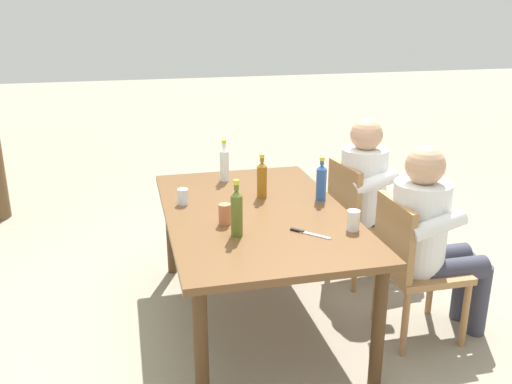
% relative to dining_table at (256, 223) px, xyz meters
% --- Properties ---
extents(ground_plane, '(24.00, 24.00, 0.00)m').
position_rel_dining_table_xyz_m(ground_plane, '(0.00, 0.00, -0.66)').
color(ground_plane, gray).
extents(dining_table, '(1.72, 1.07, 0.74)m').
position_rel_dining_table_xyz_m(dining_table, '(0.00, 0.00, 0.00)').
color(dining_table, brown).
rests_on(dining_table, ground_plane).
extents(chair_near_right, '(0.48, 0.48, 0.87)m').
position_rel_dining_table_xyz_m(chair_near_right, '(0.38, -0.84, -0.17)').
color(chair_near_right, '#A37547').
rests_on(chair_near_right, ground_plane).
extents(chair_near_left, '(0.44, 0.44, 0.87)m').
position_rel_dining_table_xyz_m(chair_near_left, '(-0.39, -0.83, -0.17)').
color(chair_near_left, '#A37547').
rests_on(chair_near_left, ground_plane).
extents(person_in_white_shirt, '(0.47, 0.61, 1.18)m').
position_rel_dining_table_xyz_m(person_in_white_shirt, '(0.39, -0.94, -0.00)').
color(person_in_white_shirt, white).
rests_on(person_in_white_shirt, ground_plane).
extents(person_in_plaid_shirt, '(0.47, 0.61, 1.18)m').
position_rel_dining_table_xyz_m(person_in_plaid_shirt, '(-0.39, -0.94, -0.00)').
color(person_in_plaid_shirt, white).
rests_on(person_in_plaid_shirt, ground_plane).
extents(bottle_amber, '(0.06, 0.06, 0.28)m').
position_rel_dining_table_xyz_m(bottle_amber, '(0.23, -0.10, 0.20)').
color(bottle_amber, '#996019').
rests_on(bottle_amber, dining_table).
extents(bottle_olive, '(0.06, 0.06, 0.31)m').
position_rel_dining_table_xyz_m(bottle_olive, '(-0.33, 0.19, 0.21)').
color(bottle_olive, '#566623').
rests_on(bottle_olive, dining_table).
extents(bottle_blue, '(0.06, 0.06, 0.28)m').
position_rel_dining_table_xyz_m(bottle_blue, '(0.10, -0.45, 0.20)').
color(bottle_blue, '#2D56A3').
rests_on(bottle_blue, dining_table).
extents(bottle_clear, '(0.06, 0.06, 0.29)m').
position_rel_dining_table_xyz_m(bottle_clear, '(0.64, 0.07, 0.20)').
color(bottle_clear, white).
rests_on(bottle_clear, dining_table).
extents(cup_glass, '(0.07, 0.07, 0.10)m').
position_rel_dining_table_xyz_m(cup_glass, '(0.22, 0.41, 0.13)').
color(cup_glass, silver).
rests_on(cup_glass, dining_table).
extents(cup_white, '(0.07, 0.07, 0.11)m').
position_rel_dining_table_xyz_m(cup_white, '(-0.41, -0.45, 0.13)').
color(cup_white, white).
rests_on(cup_white, dining_table).
extents(cup_terracotta, '(0.07, 0.07, 0.12)m').
position_rel_dining_table_xyz_m(cup_terracotta, '(-0.16, 0.22, 0.14)').
color(cup_terracotta, '#BC6B47').
rests_on(cup_terracotta, dining_table).
extents(table_knife, '(0.19, 0.18, 0.01)m').
position_rel_dining_table_xyz_m(table_knife, '(-0.40, -0.19, 0.08)').
color(table_knife, silver).
rests_on(table_knife, dining_table).
extents(backpack_by_near_side, '(0.32, 0.24, 0.42)m').
position_rel_dining_table_xyz_m(backpack_by_near_side, '(1.40, -0.07, -0.46)').
color(backpack_by_near_side, '#47663D').
rests_on(backpack_by_near_side, ground_plane).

